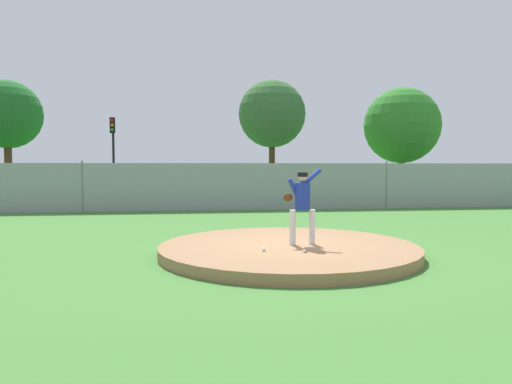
# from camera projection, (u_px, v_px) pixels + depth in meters

# --- Properties ---
(ground_plane) EXTENTS (80.00, 80.00, 0.00)m
(ground_plane) POSITION_uv_depth(u_px,v_px,m) (253.00, 221.00, 15.62)
(ground_plane) COLOR #427A33
(asphalt_strip) EXTENTS (44.00, 7.00, 0.01)m
(asphalt_strip) POSITION_uv_depth(u_px,v_px,m) (232.00, 202.00, 24.03)
(asphalt_strip) COLOR #2B2B2D
(asphalt_strip) RESTS_ON ground_plane
(pitchers_mound) EXTENTS (5.42, 5.42, 0.21)m
(pitchers_mound) POSITION_uv_depth(u_px,v_px,m) (288.00, 249.00, 9.68)
(pitchers_mound) COLOR #99704C
(pitchers_mound) RESTS_ON ground_plane
(pitcher_youth) EXTENTS (0.81, 0.32, 1.60)m
(pitcher_youth) POSITION_uv_depth(u_px,v_px,m) (302.00, 200.00, 9.60)
(pitcher_youth) COLOR silver
(pitcher_youth) RESTS_ON pitchers_mound
(baseball) EXTENTS (0.07, 0.07, 0.07)m
(baseball) POSITION_uv_depth(u_px,v_px,m) (264.00, 249.00, 8.86)
(baseball) COLOR white
(baseball) RESTS_ON pitchers_mound
(chainlink_fence) EXTENTS (32.43, 0.07, 2.09)m
(chainlink_fence) POSITION_uv_depth(u_px,v_px,m) (241.00, 187.00, 19.53)
(chainlink_fence) COLOR gray
(chainlink_fence) RESTS_ON ground_plane
(parked_car_charcoal) EXTENTS (1.95, 4.20, 1.68)m
(parked_car_charcoal) POSITION_uv_depth(u_px,v_px,m) (404.00, 185.00, 25.50)
(parked_car_charcoal) COLOR #232328
(parked_car_charcoal) RESTS_ON ground_plane
(parked_car_white) EXTENTS (1.95, 4.57, 1.69)m
(parked_car_white) POSITION_uv_depth(u_px,v_px,m) (288.00, 187.00, 24.01)
(parked_car_white) COLOR silver
(parked_car_white) RESTS_ON ground_plane
(parked_car_teal) EXTENTS (2.12, 4.70, 1.60)m
(parked_car_teal) POSITION_uv_depth(u_px,v_px,m) (227.00, 187.00, 24.12)
(parked_car_teal) COLOR #146066
(parked_car_teal) RESTS_ON ground_plane
(parked_car_burgundy) EXTENTS (2.18, 4.88, 1.63)m
(parked_car_burgundy) POSITION_uv_depth(u_px,v_px,m) (164.00, 187.00, 23.45)
(parked_car_burgundy) COLOR maroon
(parked_car_burgundy) RESTS_ON ground_plane
(parked_car_red) EXTENTS (1.90, 4.09, 1.64)m
(parked_car_red) POSITION_uv_depth(u_px,v_px,m) (101.00, 187.00, 23.51)
(parked_car_red) COLOR #A81919
(parked_car_red) RESTS_ON ground_plane
(parked_car_champagne) EXTENTS (2.20, 4.20, 1.63)m
(parked_car_champagne) POSITION_uv_depth(u_px,v_px,m) (360.00, 187.00, 24.66)
(parked_car_champagne) COLOR tan
(parked_car_champagne) RESTS_ON ground_plane
(traffic_light_near) EXTENTS (0.28, 0.46, 4.70)m
(traffic_light_near) POSITION_uv_depth(u_px,v_px,m) (113.00, 143.00, 26.83)
(traffic_light_near) COLOR black
(traffic_light_near) RESTS_ON ground_plane
(tree_bushy_near) EXTENTS (4.64, 4.64, 7.73)m
(tree_bushy_near) POSITION_uv_depth(u_px,v_px,m) (7.00, 115.00, 31.36)
(tree_bushy_near) COLOR #4C331E
(tree_bushy_near) RESTS_ON ground_plane
(tree_tall_centre) EXTENTS (4.71, 4.71, 7.90)m
(tree_tall_centre) POSITION_uv_depth(u_px,v_px,m) (272.00, 114.00, 32.30)
(tree_tall_centre) COLOR #4C331E
(tree_tall_centre) RESTS_ON ground_plane
(tree_slender_far) EXTENTS (5.52, 5.52, 7.61)m
(tree_slender_far) POSITION_uv_depth(u_px,v_px,m) (402.00, 126.00, 33.75)
(tree_slender_far) COLOR #4C331E
(tree_slender_far) RESTS_ON ground_plane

